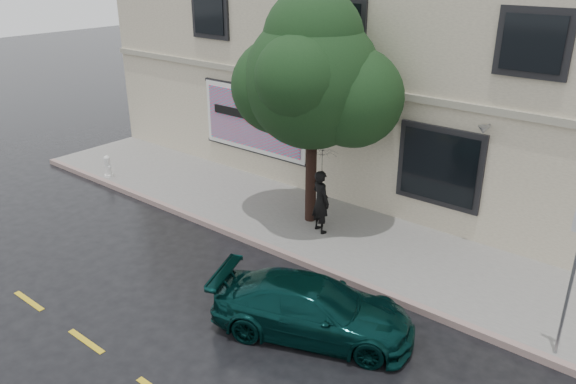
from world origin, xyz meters
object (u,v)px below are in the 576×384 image
Objects in this scene: pedestrian at (321,201)px; fire_hydrant at (108,166)px; car at (313,308)px; street_tree at (313,81)px.

fire_hydrant is (-7.82, -1.19, -0.50)m from pedestrian.
car is at bearing 144.85° from pedestrian.
car is at bearing -52.54° from street_tree.
pedestrian is 3.09m from street_tree.
street_tree reaches higher than car.
pedestrian is at bearing 12.45° from car.
fire_hydrant is (-10.17, 2.30, -0.07)m from car.
pedestrian is (-2.36, 3.49, 0.43)m from car.
street_tree is at bearing 15.94° from car.
street_tree is at bearing 29.60° from fire_hydrant.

